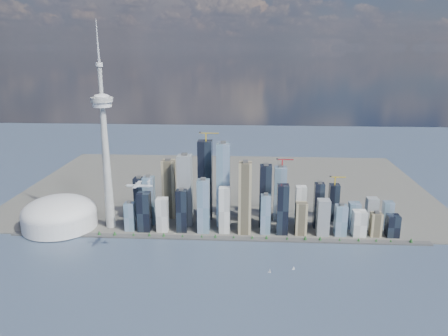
# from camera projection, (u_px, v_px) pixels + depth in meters

# --- Properties ---
(ground) EXTENTS (4000.00, 4000.00, 0.00)m
(ground) POSITION_uv_depth(u_px,v_px,m) (208.00, 290.00, 901.54)
(ground) COLOR #324057
(ground) RESTS_ON ground
(seawall) EXTENTS (1100.00, 22.00, 4.00)m
(seawall) POSITION_uv_depth(u_px,v_px,m) (217.00, 238.00, 1141.63)
(seawall) COLOR #383838
(seawall) RESTS_ON ground
(land) EXTENTS (1400.00, 900.00, 3.00)m
(land) POSITION_uv_depth(u_px,v_px,m) (226.00, 186.00, 1574.89)
(land) COLOR #4C4C47
(land) RESTS_ON ground
(shoreline_trees) EXTENTS (960.53, 7.20, 8.80)m
(shoreline_trees) POSITION_uv_depth(u_px,v_px,m) (217.00, 236.00, 1139.83)
(shoreline_trees) COLOR #3F2D1E
(shoreline_trees) RESTS_ON seawall
(skyscraper_cluster) EXTENTS (736.00, 142.00, 255.11)m
(skyscraper_cluster) POSITION_uv_depth(u_px,v_px,m) (241.00, 200.00, 1201.38)
(skyscraper_cluster) COLOR black
(skyscraper_cluster) RESTS_ON land
(needle_tower) EXTENTS (56.00, 56.00, 550.50)m
(needle_tower) POSITION_uv_depth(u_px,v_px,m) (105.00, 145.00, 1154.13)
(needle_tower) COLOR #969691
(needle_tower) RESTS_ON land
(dome_stadium) EXTENTS (200.00, 200.00, 86.00)m
(dome_stadium) POSITION_uv_depth(u_px,v_px,m) (59.00, 214.00, 1204.49)
(dome_stadium) COLOR silver
(dome_stadium) RESTS_ON land
(airplane) EXTENTS (62.33, 54.98, 15.26)m
(airplane) POSITION_uv_depth(u_px,v_px,m) (139.00, 185.00, 973.80)
(airplane) COLOR silver
(airplane) RESTS_ON ground
(sailboat_west) EXTENTS (7.54, 4.23, 10.62)m
(sailboat_west) POSITION_uv_depth(u_px,v_px,m) (270.00, 271.00, 970.98)
(sailboat_west) COLOR white
(sailboat_west) RESTS_ON ground
(sailboat_east) EXTENTS (6.39, 2.39, 8.82)m
(sailboat_east) POSITION_uv_depth(u_px,v_px,m) (294.00, 268.00, 984.87)
(sailboat_east) COLOR white
(sailboat_east) RESTS_ON ground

